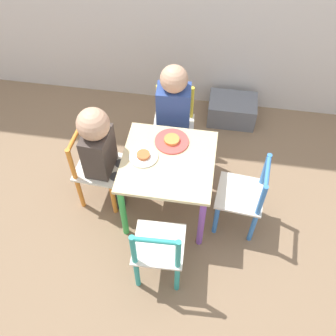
{
  "coord_description": "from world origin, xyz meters",
  "views": [
    {
      "loc": [
        0.21,
        -1.35,
        2.1
      ],
      "look_at": [
        0.0,
        0.0,
        0.39
      ],
      "focal_mm": 42.0,
      "sensor_mm": 36.0,
      "label": 1
    }
  ],
  "objects_px": {
    "plate_back": "(172,141)",
    "chair_teal": "(158,250)",
    "plate_left": "(143,156)",
    "storage_bin": "(232,110)",
    "kids_table": "(168,169)",
    "chair_yellow": "(174,127)",
    "chair_blue": "(244,197)",
    "child_back": "(173,111)",
    "child_left": "(101,149)",
    "chair_orange": "(96,169)"
  },
  "relations": [
    {
      "from": "chair_yellow",
      "to": "chair_blue",
      "type": "bearing_deg",
      "value": -49.64
    },
    {
      "from": "child_back",
      "to": "plate_back",
      "type": "relative_size",
      "value": 3.99
    },
    {
      "from": "chair_blue",
      "to": "storage_bin",
      "type": "xyz_separation_m",
      "value": [
        -0.09,
        0.89,
        -0.17
      ]
    },
    {
      "from": "kids_table",
      "to": "chair_teal",
      "type": "bearing_deg",
      "value": -87.45
    },
    {
      "from": "child_left",
      "to": "plate_back",
      "type": "distance_m",
      "value": 0.4
    },
    {
      "from": "chair_yellow",
      "to": "plate_left",
      "type": "xyz_separation_m",
      "value": [
        -0.1,
        -0.44,
        0.2
      ]
    },
    {
      "from": "plate_back",
      "to": "child_back",
      "type": "bearing_deg",
      "value": 96.33
    },
    {
      "from": "chair_orange",
      "to": "chair_teal",
      "type": "relative_size",
      "value": 1.0
    },
    {
      "from": "chair_yellow",
      "to": "child_back",
      "type": "relative_size",
      "value": 0.69
    },
    {
      "from": "chair_blue",
      "to": "plate_back",
      "type": "xyz_separation_m",
      "value": [
        -0.44,
        0.18,
        0.2
      ]
    },
    {
      "from": "chair_yellow",
      "to": "plate_left",
      "type": "relative_size",
      "value": 3.35
    },
    {
      "from": "chair_teal",
      "to": "child_left",
      "type": "bearing_deg",
      "value": -51.81
    },
    {
      "from": "chair_blue",
      "to": "plate_left",
      "type": "relative_size",
      "value": 3.35
    },
    {
      "from": "plate_back",
      "to": "storage_bin",
      "type": "distance_m",
      "value": 0.88
    },
    {
      "from": "kids_table",
      "to": "chair_yellow",
      "type": "bearing_deg",
      "value": 94.08
    },
    {
      "from": "plate_back",
      "to": "chair_teal",
      "type": "bearing_deg",
      "value": -88.05
    },
    {
      "from": "chair_blue",
      "to": "plate_back",
      "type": "distance_m",
      "value": 0.52
    },
    {
      "from": "chair_yellow",
      "to": "storage_bin",
      "type": "height_order",
      "value": "chair_yellow"
    },
    {
      "from": "chair_orange",
      "to": "plate_left",
      "type": "xyz_separation_m",
      "value": [
        0.31,
        -0.03,
        0.2
      ]
    },
    {
      "from": "chair_yellow",
      "to": "plate_back",
      "type": "distance_m",
      "value": 0.37
    },
    {
      "from": "kids_table",
      "to": "plate_left",
      "type": "xyz_separation_m",
      "value": [
        -0.14,
        0.0,
        0.09
      ]
    },
    {
      "from": "child_back",
      "to": "plate_left",
      "type": "height_order",
      "value": "child_back"
    },
    {
      "from": "child_back",
      "to": "storage_bin",
      "type": "bearing_deg",
      "value": 47.54
    },
    {
      "from": "child_back",
      "to": "storage_bin",
      "type": "relative_size",
      "value": 2.23
    },
    {
      "from": "storage_bin",
      "to": "child_left",
      "type": "bearing_deg",
      "value": -131.26
    },
    {
      "from": "kids_table",
      "to": "chair_teal",
      "type": "xyz_separation_m",
      "value": [
        0.02,
        -0.44,
        -0.11
      ]
    },
    {
      "from": "chair_orange",
      "to": "child_back",
      "type": "height_order",
      "value": "child_back"
    },
    {
      "from": "child_back",
      "to": "plate_back",
      "type": "distance_m",
      "value": 0.25
    },
    {
      "from": "child_left",
      "to": "storage_bin",
      "type": "xyz_separation_m",
      "value": [
        0.73,
        0.83,
        -0.36
      ]
    },
    {
      "from": "chair_yellow",
      "to": "plate_left",
      "type": "distance_m",
      "value": 0.5
    },
    {
      "from": "chair_orange",
      "to": "plate_left",
      "type": "height_order",
      "value": "chair_orange"
    },
    {
      "from": "plate_left",
      "to": "plate_back",
      "type": "distance_m",
      "value": 0.19
    },
    {
      "from": "chair_blue",
      "to": "plate_back",
      "type": "relative_size",
      "value": 2.74
    },
    {
      "from": "chair_yellow",
      "to": "chair_blue",
      "type": "height_order",
      "value": "same"
    },
    {
      "from": "kids_table",
      "to": "storage_bin",
      "type": "distance_m",
      "value": 0.96
    },
    {
      "from": "storage_bin",
      "to": "plate_back",
      "type": "bearing_deg",
      "value": -115.81
    },
    {
      "from": "kids_table",
      "to": "plate_back",
      "type": "height_order",
      "value": "plate_back"
    },
    {
      "from": "child_left",
      "to": "child_back",
      "type": "xyz_separation_m",
      "value": [
        0.35,
        0.36,
        0.01
      ]
    },
    {
      "from": "plate_back",
      "to": "storage_bin",
      "type": "xyz_separation_m",
      "value": [
        0.35,
        0.72,
        -0.38
      ]
    },
    {
      "from": "kids_table",
      "to": "chair_blue",
      "type": "relative_size",
      "value": 0.95
    },
    {
      "from": "chair_orange",
      "to": "plate_back",
      "type": "xyz_separation_m",
      "value": [
        0.44,
        0.11,
        0.2
      ]
    },
    {
      "from": "plate_left",
      "to": "storage_bin",
      "type": "xyz_separation_m",
      "value": [
        0.48,
        0.85,
        -0.38
      ]
    },
    {
      "from": "chair_yellow",
      "to": "kids_table",
      "type": "bearing_deg",
      "value": -90.0
    },
    {
      "from": "chair_blue",
      "to": "child_left",
      "type": "relative_size",
      "value": 0.72
    },
    {
      "from": "chair_orange",
      "to": "chair_blue",
      "type": "relative_size",
      "value": 1.0
    },
    {
      "from": "chair_yellow",
      "to": "plate_back",
      "type": "relative_size",
      "value": 2.74
    },
    {
      "from": "chair_orange",
      "to": "child_back",
      "type": "distance_m",
      "value": 0.58
    },
    {
      "from": "plate_left",
      "to": "storage_bin",
      "type": "bearing_deg",
      "value": 60.5
    },
    {
      "from": "chair_teal",
      "to": "chair_blue",
      "type": "xyz_separation_m",
      "value": [
        0.42,
        0.4,
        0.0
      ]
    },
    {
      "from": "chair_orange",
      "to": "child_back",
      "type": "bearing_deg",
      "value": -46.0
    }
  ]
}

